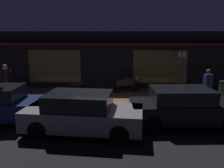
{
  "coord_description": "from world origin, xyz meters",
  "views": [
    {
      "loc": [
        1.05,
        -9.64,
        3.4
      ],
      "look_at": [
        0.45,
        2.4,
        0.95
      ],
      "focal_mm": 39.08,
      "sensor_mm": 36.0,
      "label": 1
    }
  ],
  "objects_px": {
    "person_bystander": "(208,86)",
    "sign_post": "(181,68)",
    "person_photographer": "(6,79)",
    "bicycle_parked": "(77,87)",
    "trash_bin": "(224,90)",
    "parked_car_far": "(82,113)",
    "parked_car_across": "(184,107)",
    "motorcycle": "(126,84)"
  },
  "relations": [
    {
      "from": "person_bystander",
      "to": "sign_post",
      "type": "distance_m",
      "value": 2.7
    },
    {
      "from": "person_photographer",
      "to": "bicycle_parked",
      "type": "bearing_deg",
      "value": 6.84
    },
    {
      "from": "trash_bin",
      "to": "person_photographer",
      "type": "bearing_deg",
      "value": 178.16
    },
    {
      "from": "bicycle_parked",
      "to": "person_bystander",
      "type": "relative_size",
      "value": 0.89
    },
    {
      "from": "bicycle_parked",
      "to": "parked_car_far",
      "type": "distance_m",
      "value": 5.29
    },
    {
      "from": "person_photographer",
      "to": "sign_post",
      "type": "xyz_separation_m",
      "value": [
        9.72,
        1.24,
        0.48
      ]
    },
    {
      "from": "trash_bin",
      "to": "parked_car_far",
      "type": "xyz_separation_m",
      "value": [
        -6.55,
        -4.33,
        0.08
      ]
    },
    {
      "from": "sign_post",
      "to": "parked_car_far",
      "type": "distance_m",
      "value": 7.63
    },
    {
      "from": "person_bystander",
      "to": "parked_car_across",
      "type": "distance_m",
      "value": 2.96
    },
    {
      "from": "sign_post",
      "to": "trash_bin",
      "type": "bearing_deg",
      "value": -41.44
    },
    {
      "from": "motorcycle",
      "to": "trash_bin",
      "type": "xyz_separation_m",
      "value": [
        5.0,
        -1.24,
        -0.03
      ]
    },
    {
      "from": "motorcycle",
      "to": "parked_car_far",
      "type": "height_order",
      "value": "parked_car_far"
    },
    {
      "from": "person_bystander",
      "to": "trash_bin",
      "type": "relative_size",
      "value": 1.8
    },
    {
      "from": "bicycle_parked",
      "to": "parked_car_far",
      "type": "bearing_deg",
      "value": -77.23
    },
    {
      "from": "bicycle_parked",
      "to": "sign_post",
      "type": "bearing_deg",
      "value": 7.6
    },
    {
      "from": "motorcycle",
      "to": "bicycle_parked",
      "type": "distance_m",
      "value": 2.76
    },
    {
      "from": "bicycle_parked",
      "to": "person_photographer",
      "type": "bearing_deg",
      "value": -173.16
    },
    {
      "from": "sign_post",
      "to": "motorcycle",
      "type": "bearing_deg",
      "value": -173.26
    },
    {
      "from": "person_photographer",
      "to": "person_bystander",
      "type": "height_order",
      "value": "same"
    },
    {
      "from": "trash_bin",
      "to": "parked_car_across",
      "type": "xyz_separation_m",
      "value": [
        -2.82,
        -3.38,
        0.08
      ]
    },
    {
      "from": "trash_bin",
      "to": "parked_car_across",
      "type": "height_order",
      "value": "parked_car_across"
    },
    {
      "from": "person_photographer",
      "to": "parked_car_far",
      "type": "height_order",
      "value": "person_photographer"
    },
    {
      "from": "person_bystander",
      "to": "parked_car_far",
      "type": "height_order",
      "value": "person_bystander"
    },
    {
      "from": "parked_car_across",
      "to": "person_bystander",
      "type": "bearing_deg",
      "value": 55.41
    },
    {
      "from": "motorcycle",
      "to": "trash_bin",
      "type": "distance_m",
      "value": 5.15
    },
    {
      "from": "bicycle_parked",
      "to": "parked_car_across",
      "type": "xyz_separation_m",
      "value": [
        4.9,
        -4.2,
        0.2
      ]
    },
    {
      "from": "motorcycle",
      "to": "person_photographer",
      "type": "height_order",
      "value": "person_photographer"
    },
    {
      "from": "bicycle_parked",
      "to": "trash_bin",
      "type": "xyz_separation_m",
      "value": [
        7.72,
        -0.83,
        0.11
      ]
    },
    {
      "from": "parked_car_far",
      "to": "parked_car_across",
      "type": "relative_size",
      "value": 1.0
    },
    {
      "from": "person_bystander",
      "to": "trash_bin",
      "type": "xyz_separation_m",
      "value": [
        1.15,
        0.95,
        -0.41
      ]
    },
    {
      "from": "trash_bin",
      "to": "parked_car_far",
      "type": "distance_m",
      "value": 7.85
    },
    {
      "from": "motorcycle",
      "to": "person_photographer",
      "type": "distance_m",
      "value": 6.62
    },
    {
      "from": "bicycle_parked",
      "to": "person_bystander",
      "type": "height_order",
      "value": "person_bystander"
    },
    {
      "from": "bicycle_parked",
      "to": "person_bystander",
      "type": "bearing_deg",
      "value": -15.17
    },
    {
      "from": "bicycle_parked",
      "to": "motorcycle",
      "type": "bearing_deg",
      "value": 8.6
    },
    {
      "from": "person_bystander",
      "to": "trash_bin",
      "type": "height_order",
      "value": "person_bystander"
    },
    {
      "from": "motorcycle",
      "to": "person_bystander",
      "type": "height_order",
      "value": "person_bystander"
    },
    {
      "from": "person_bystander",
      "to": "sign_post",
      "type": "bearing_deg",
      "value": 104.85
    },
    {
      "from": "person_bystander",
      "to": "motorcycle",
      "type": "bearing_deg",
      "value": 150.3
    },
    {
      "from": "person_photographer",
      "to": "trash_bin",
      "type": "distance_m",
      "value": 11.56
    },
    {
      "from": "person_photographer",
      "to": "person_bystander",
      "type": "bearing_deg",
      "value": -7.25
    },
    {
      "from": "bicycle_parked",
      "to": "trash_bin",
      "type": "distance_m",
      "value": 7.77
    }
  ]
}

